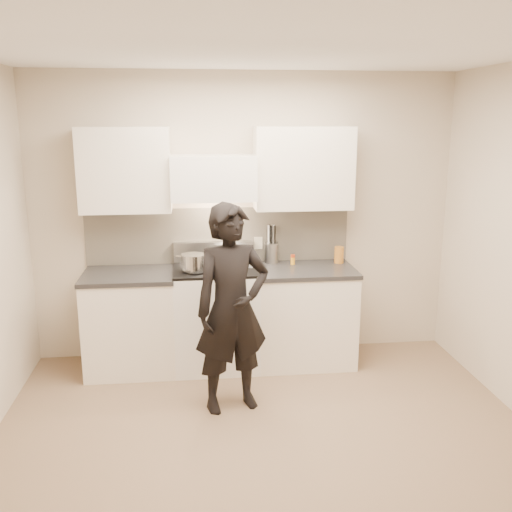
# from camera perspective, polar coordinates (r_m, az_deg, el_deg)

# --- Properties ---
(ground_plane) EXTENTS (4.00, 4.00, 0.00)m
(ground_plane) POSITION_cam_1_polar(r_m,az_deg,el_deg) (4.29, 1.21, -18.33)
(ground_plane) COLOR #7D6048
(room_shell) EXTENTS (4.04, 3.54, 2.70)m
(room_shell) POSITION_cam_1_polar(r_m,az_deg,el_deg) (4.06, -0.18, 4.08)
(room_shell) COLOR #C1B39C
(room_shell) RESTS_ON ground
(stove) EXTENTS (0.76, 0.65, 0.96)m
(stove) POSITION_cam_1_polar(r_m,az_deg,el_deg) (5.35, -4.00, -6.05)
(stove) COLOR white
(stove) RESTS_ON ground
(counter_right) EXTENTS (0.92, 0.67, 0.92)m
(counter_right) POSITION_cam_1_polar(r_m,az_deg,el_deg) (5.45, 4.80, -5.85)
(counter_right) COLOR white
(counter_right) RESTS_ON ground
(counter_left) EXTENTS (0.82, 0.67, 0.92)m
(counter_left) POSITION_cam_1_polar(r_m,az_deg,el_deg) (5.38, -12.38, -6.38)
(counter_left) COLOR white
(counter_left) RESTS_ON ground
(wok) EXTENTS (0.35, 0.43, 0.28)m
(wok) POSITION_cam_1_polar(r_m,az_deg,el_deg) (5.29, -2.53, 0.26)
(wok) COLOR #BABABA
(wok) RESTS_ON stove
(stock_pot) EXTENTS (0.30, 0.26, 0.14)m
(stock_pot) POSITION_cam_1_polar(r_m,az_deg,el_deg) (5.07, -6.31, -0.62)
(stock_pot) COLOR #BABABA
(stock_pot) RESTS_ON stove
(utensil_crock) EXTENTS (0.14, 0.14, 0.36)m
(utensil_crock) POSITION_cam_1_polar(r_m,az_deg,el_deg) (5.47, 1.55, 0.49)
(utensil_crock) COLOR #9F9F9F
(utensil_crock) RESTS_ON counter_right
(spice_jar) EXTENTS (0.04, 0.04, 0.10)m
(spice_jar) POSITION_cam_1_polar(r_m,az_deg,el_deg) (5.41, 3.70, -0.35)
(spice_jar) COLOR orange
(spice_jar) RESTS_ON counter_right
(oil_glass) EXTENTS (0.09, 0.09, 0.16)m
(oil_glass) POSITION_cam_1_polar(r_m,az_deg,el_deg) (5.52, 8.30, 0.12)
(oil_glass) COLOR #BD7325
(oil_glass) RESTS_ON counter_right
(person) EXTENTS (0.69, 0.55, 1.66)m
(person) POSITION_cam_1_polar(r_m,az_deg,el_deg) (4.45, -2.41, -5.30)
(person) COLOR black
(person) RESTS_ON ground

